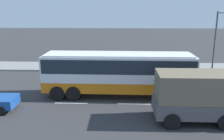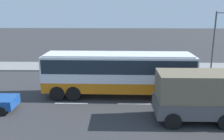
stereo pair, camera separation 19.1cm
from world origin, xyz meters
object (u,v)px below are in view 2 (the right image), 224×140
coach_bus (118,70)px  street_lamp (216,37)px  pedestrian_near_curb (107,58)px  pedestrian_at_crossing (174,58)px  cargo_truck (221,95)px

coach_bus → street_lamp: street_lamp is taller
pedestrian_near_curb → street_lamp: bearing=-112.5°
pedestrian_at_crossing → coach_bus: bearing=145.5°
coach_bus → pedestrian_at_crossing: (6.40, 9.61, -1.02)m
pedestrian_near_curb → coach_bus: bearing=172.7°
cargo_truck → pedestrian_near_curb: (-7.43, 13.39, -0.48)m
cargo_truck → pedestrian_at_crossing: size_ratio=5.13×
coach_bus → pedestrian_near_curb: size_ratio=6.51×
coach_bus → cargo_truck: size_ratio=1.39×
coach_bus → cargo_truck: bearing=-33.4°
cargo_truck → pedestrian_at_crossing: 13.82m
coach_bus → pedestrian_near_curb: bearing=98.3°
cargo_truck → pedestrian_near_curb: 15.32m
coach_bus → street_lamp: bearing=37.7°
cargo_truck → street_lamp: bearing=71.7°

